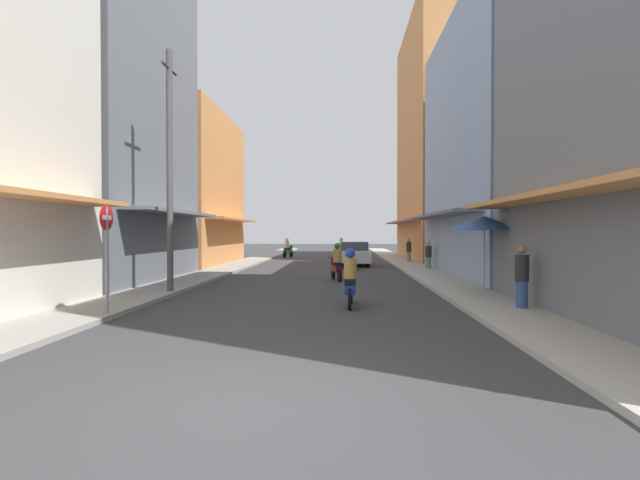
{
  "coord_description": "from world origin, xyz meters",
  "views": [
    {
      "loc": [
        1.12,
        -5.27,
        2.01
      ],
      "look_at": [
        0.02,
        17.55,
        1.64
      ],
      "focal_mm": 26.25,
      "sensor_mm": 36.0,
      "label": 1
    }
  ],
  "objects": [
    {
      "name": "sidewalk_right",
      "position": [
        5.11,
        21.02,
        0.06
      ],
      "size": [
        1.86,
        58.05,
        0.12
      ],
      "primitive_type": "cube",
      "color": "#ADA89E",
      "rests_on": "ground"
    },
    {
      "name": "ground_plane",
      "position": [
        0.0,
        21.02,
        0.0
      ],
      "size": [
        110.11,
        110.11,
        0.0
      ],
      "primitive_type": "plane",
      "color": "#38383A"
    },
    {
      "name": "building_left_mid",
      "position": [
        -9.03,
        13.15,
        7.93
      ],
      "size": [
        7.05,
        8.83,
        15.87
      ],
      "color": "slate",
      "rests_on": "ground"
    },
    {
      "name": "parked_car",
      "position": [
        1.75,
        22.98,
        0.74
      ],
      "size": [
        2.01,
        4.2,
        1.45
      ],
      "color": "silver",
      "rests_on": "ground"
    },
    {
      "name": "motorbike_green",
      "position": [
        -3.23,
        31.75,
        0.7
      ],
      "size": [
        0.74,
        1.74,
        1.58
      ],
      "color": "black",
      "rests_on": "ground"
    },
    {
      "name": "pedestrian_foreground",
      "position": [
        5.49,
        25.76,
        0.96
      ],
      "size": [
        0.44,
        0.44,
        1.7
      ],
      "color": "#598C59",
      "rests_on": "ground"
    },
    {
      "name": "street_sign_no_entry",
      "position": [
        -4.32,
        5.26,
        1.72
      ],
      "size": [
        0.07,
        0.6,
        2.65
      ],
      "color": "gray",
      "rests_on": "ground"
    },
    {
      "name": "utility_pole",
      "position": [
        -4.42,
        9.49,
        4.0
      ],
      "size": [
        0.2,
        1.2,
        7.85
      ],
      "color": "#4C4C4F",
      "rests_on": "ground"
    },
    {
      "name": "sidewalk_left",
      "position": [
        -5.11,
        21.02,
        0.06
      ],
      "size": [
        1.86,
        58.05,
        0.12
      ],
      "primitive_type": "cube",
      "color": "#9E9991",
      "rests_on": "ground"
    },
    {
      "name": "motorbike_blue",
      "position": [
        1.33,
        7.39,
        0.7
      ],
      "size": [
        0.55,
        1.81,
        1.58
      ],
      "color": "black",
      "rests_on": "ground"
    },
    {
      "name": "building_right_far",
      "position": [
        9.03,
        30.45,
        8.88
      ],
      "size": [
        7.05,
        13.52,
        17.77
      ],
      "color": "#D88C4C",
      "rests_on": "ground"
    },
    {
      "name": "building_left_far",
      "position": [
        -9.03,
        23.21,
        4.61
      ],
      "size": [
        7.05,
        10.17,
        9.23
      ],
      "color": "#D88C4C",
      "rests_on": "ground"
    },
    {
      "name": "pedestrian_far",
      "position": [
        5.64,
        19.55,
        0.77
      ],
      "size": [
        0.34,
        0.34,
        1.55
      ],
      "color": "#598C59",
      "rests_on": "ground"
    },
    {
      "name": "pedestrian_crossing",
      "position": [
        5.61,
        6.65,
        0.85
      ],
      "size": [
        0.34,
        0.34,
        1.7
      ],
      "color": "#334C8C",
      "rests_on": "ground"
    },
    {
      "name": "vendor_umbrella",
      "position": [
        5.58,
        9.66,
        2.3
      ],
      "size": [
        2.24,
        2.24,
        2.53
      ],
      "color": "#99999E",
      "rests_on": "ground"
    },
    {
      "name": "building_right_mid",
      "position": [
        9.03,
        16.74,
        5.97
      ],
      "size": [
        7.05,
        12.39,
        11.95
      ],
      "color": "#8CA5CC",
      "rests_on": "ground"
    },
    {
      "name": "motorbike_white",
      "position": [
        1.0,
        33.11,
        0.7
      ],
      "size": [
        0.55,
        1.81,
        1.58
      ],
      "color": "black",
      "rests_on": "ground"
    },
    {
      "name": "motorbike_maroon",
      "position": [
        0.87,
        14.15,
        0.7
      ],
      "size": [
        0.65,
        1.78,
        1.58
      ],
      "color": "black",
      "rests_on": "ground"
    }
  ]
}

